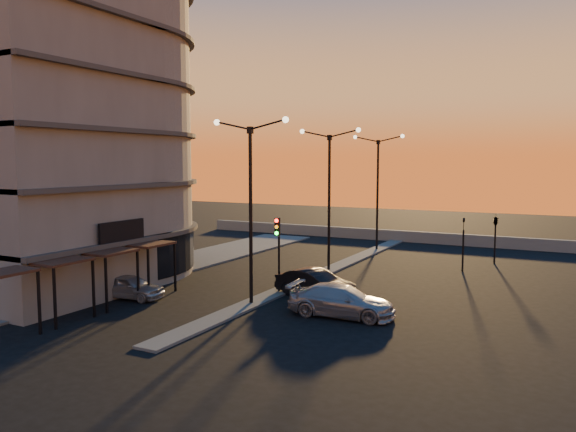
# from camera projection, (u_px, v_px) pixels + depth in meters

# --- Properties ---
(ground) EXTENTS (120.00, 120.00, 0.00)m
(ground) POSITION_uv_depth(u_px,v_px,m) (251.00, 305.00, 28.83)
(ground) COLOR black
(ground) RESTS_ON ground
(sidewalk_west) EXTENTS (5.00, 40.00, 0.12)m
(sidewalk_west) POSITION_uv_depth(u_px,v_px,m) (147.00, 272.00, 37.19)
(sidewalk_west) COLOR #50504D
(sidewalk_west) RESTS_ON ground
(median) EXTENTS (1.20, 36.00, 0.12)m
(median) POSITION_uv_depth(u_px,v_px,m) (329.00, 270.00, 37.65)
(median) COLOR #50504D
(median) RESTS_ON ground
(parapet) EXTENTS (44.00, 0.50, 1.00)m
(parapet) POSITION_uv_depth(u_px,v_px,m) (419.00, 237.00, 50.81)
(parapet) COLOR slate
(parapet) RESTS_ON ground
(building) EXTENTS (14.35, 17.08, 25.00)m
(building) POSITION_uv_depth(u_px,v_px,m) (54.00, 86.00, 34.14)
(building) COLOR slate
(building) RESTS_ON ground
(streetlamp_near) EXTENTS (4.32, 0.32, 9.51)m
(streetlamp_near) POSITION_uv_depth(u_px,v_px,m) (251.00, 196.00, 28.29)
(streetlamp_near) COLOR black
(streetlamp_near) RESTS_ON ground
(streetlamp_mid) EXTENTS (4.32, 0.32, 9.51)m
(streetlamp_mid) POSITION_uv_depth(u_px,v_px,m) (329.00, 188.00, 37.11)
(streetlamp_mid) COLOR black
(streetlamp_mid) RESTS_ON ground
(streetlamp_far) EXTENTS (4.32, 0.32, 9.51)m
(streetlamp_far) POSITION_uv_depth(u_px,v_px,m) (378.00, 183.00, 45.94)
(streetlamp_far) COLOR black
(streetlamp_far) RESTS_ON ground
(traffic_light_main) EXTENTS (0.28, 0.44, 4.25)m
(traffic_light_main) POSITION_uv_depth(u_px,v_px,m) (278.00, 242.00, 31.08)
(traffic_light_main) COLOR black
(traffic_light_main) RESTS_ON ground
(signal_east_a) EXTENTS (0.13, 0.16, 3.60)m
(signal_east_a) POSITION_uv_depth(u_px,v_px,m) (463.00, 243.00, 37.32)
(signal_east_a) COLOR black
(signal_east_a) RESTS_ON ground
(signal_east_b) EXTENTS (0.42, 1.99, 3.60)m
(signal_east_b) POSITION_uv_depth(u_px,v_px,m) (496.00, 221.00, 40.04)
(signal_east_b) COLOR black
(signal_east_b) RESTS_ON ground
(car_hatchback) EXTENTS (3.98, 1.94, 1.31)m
(car_hatchback) POSITION_uv_depth(u_px,v_px,m) (130.00, 286.00, 30.11)
(car_hatchback) COLOR #B1B3B9
(car_hatchback) RESTS_ON ground
(car_sedan) EXTENTS (4.74, 2.48, 1.49)m
(car_sedan) POSITION_uv_depth(u_px,v_px,m) (315.00, 283.00, 30.48)
(car_sedan) COLOR black
(car_sedan) RESTS_ON ground
(car_wagon) EXTENTS (5.27, 2.42, 1.49)m
(car_wagon) POSITION_uv_depth(u_px,v_px,m) (342.00, 301.00, 26.65)
(car_wagon) COLOR #9C9DA3
(car_wagon) RESTS_ON ground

